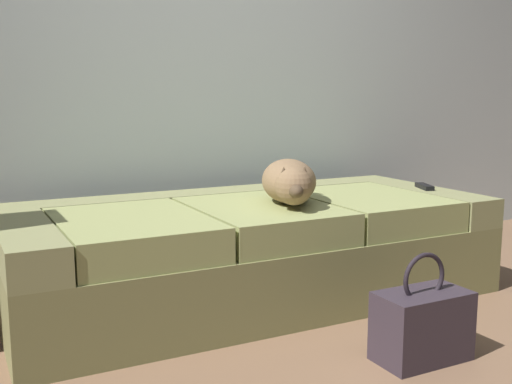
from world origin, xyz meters
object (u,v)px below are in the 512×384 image
(couch, at_px, (251,250))
(handbag, at_px, (422,324))
(dog_tan, at_px, (290,182))
(tv_remote, at_px, (424,187))

(couch, xyz_separation_m, handbag, (0.22, -0.86, -0.09))
(dog_tan, bearing_deg, couch, 137.99)
(couch, relative_size, handbag, 5.56)
(couch, relative_size, dog_tan, 3.95)
(tv_remote, distance_m, handbag, 1.12)
(couch, relative_size, tv_remote, 14.01)
(tv_remote, bearing_deg, couch, -163.41)
(couch, bearing_deg, tv_remote, -4.08)
(dog_tan, bearing_deg, handbag, -83.22)
(couch, distance_m, dog_tan, 0.36)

